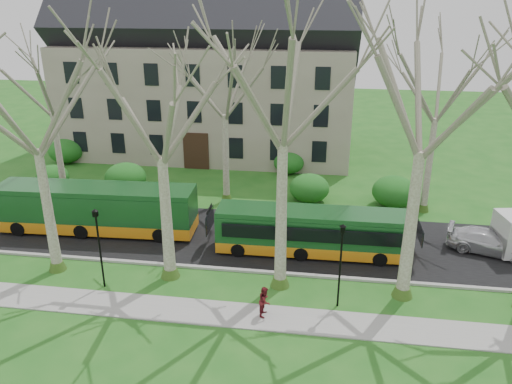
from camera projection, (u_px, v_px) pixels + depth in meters
ground at (221, 285)px, 26.09m from camera, size 120.00×120.00×0.00m
sidewalk at (211, 313)px, 23.78m from camera, size 70.00×2.00×0.06m
road at (240, 237)px, 31.13m from camera, size 80.00×8.00×0.06m
curb at (227, 269)px, 27.44m from camera, size 80.00×0.25×0.14m
building at (210, 65)px, 45.96m from camera, size 26.50×12.20×16.00m
tree_row_verge at (219, 156)px, 23.77m from camera, size 49.00×7.00×14.00m
tree_row_far at (234, 122)px, 34.16m from camera, size 33.00×7.00×12.00m
lamp_row at (216, 251)px, 24.22m from camera, size 36.22×0.22×4.30m
hedges at (200, 174)px, 39.21m from camera, size 30.60×8.60×2.00m
bus_lead at (97, 208)px, 31.39m from camera, size 12.54×3.14×3.11m
bus_follow at (312, 231)px, 28.77m from camera, size 10.98×2.41×2.74m
sedan at (489, 242)px, 29.07m from camera, size 4.97×3.18×1.34m
pedestrian_b at (265, 301)px, 23.33m from camera, size 0.66×0.79×1.49m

